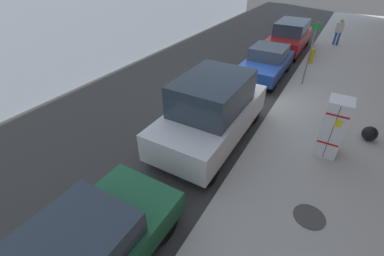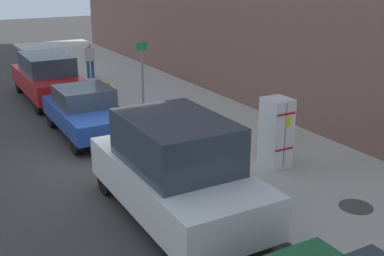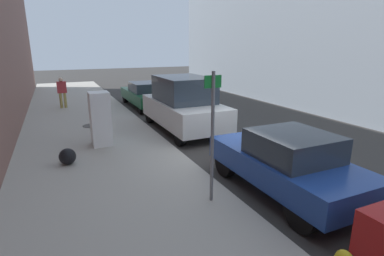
{
  "view_description": "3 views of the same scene",
  "coord_description": "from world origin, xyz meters",
  "px_view_note": "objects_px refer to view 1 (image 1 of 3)",
  "views": [
    {
      "loc": [
        -3.18,
        9.77,
        5.04
      ],
      "look_at": [
        -0.01,
        4.32,
        0.75
      ],
      "focal_mm": 24.0,
      "sensor_mm": 36.0,
      "label": 1
    },
    {
      "loc": [
        3.79,
        11.47,
        4.89
      ],
      "look_at": [
        -1.81,
        1.51,
        1.08
      ],
      "focal_mm": 45.0,
      "sensor_mm": 36.0,
      "label": 2
    },
    {
      "loc": [
        -4.82,
        -7.12,
        3.26
      ],
      "look_at": [
        -0.82,
        1.59,
        0.64
      ],
      "focal_mm": 28.0,
      "sensor_mm": 36.0,
      "label": 3
    }
  ],
  "objects_px": {
    "discarded_refrigerator": "(333,127)",
    "pedestrian_walking_far": "(339,30)",
    "fire_hydrant": "(312,55)",
    "parked_van_white": "(212,111)",
    "trash_bag": "(370,133)",
    "parked_hatchback_blue": "(267,62)",
    "street_sign_post": "(310,51)",
    "parked_suv_red": "(290,36)"
  },
  "relations": [
    {
      "from": "trash_bag",
      "to": "parked_van_white",
      "type": "distance_m",
      "value": 5.05
    },
    {
      "from": "parked_suv_red",
      "to": "parked_hatchback_blue",
      "type": "xyz_separation_m",
      "value": [
        0.0,
        4.78,
        -0.16
      ]
    },
    {
      "from": "fire_hydrant",
      "to": "parked_van_white",
      "type": "relative_size",
      "value": 0.18
    },
    {
      "from": "street_sign_post",
      "to": "trash_bag",
      "type": "distance_m",
      "value": 4.47
    },
    {
      "from": "street_sign_post",
      "to": "pedestrian_walking_far",
      "type": "relative_size",
      "value": 1.7
    },
    {
      "from": "trash_bag",
      "to": "parked_suv_red",
      "type": "xyz_separation_m",
      "value": [
        4.44,
        -8.35,
        0.56
      ]
    },
    {
      "from": "fire_hydrant",
      "to": "trash_bag",
      "type": "bearing_deg",
      "value": 113.41
    },
    {
      "from": "trash_bag",
      "to": "parked_hatchback_blue",
      "type": "relative_size",
      "value": 0.11
    },
    {
      "from": "fire_hydrant",
      "to": "discarded_refrigerator",
      "type": "bearing_deg",
      "value": 102.04
    },
    {
      "from": "discarded_refrigerator",
      "to": "trash_bag",
      "type": "height_order",
      "value": "discarded_refrigerator"
    },
    {
      "from": "fire_hydrant",
      "to": "parked_hatchback_blue",
      "type": "distance_m",
      "value": 3.29
    },
    {
      "from": "pedestrian_walking_far",
      "to": "parked_hatchback_blue",
      "type": "distance_m",
      "value": 7.63
    },
    {
      "from": "street_sign_post",
      "to": "fire_hydrant",
      "type": "distance_m",
      "value": 3.21
    },
    {
      "from": "pedestrian_walking_far",
      "to": "parked_suv_red",
      "type": "height_order",
      "value": "parked_suv_red"
    },
    {
      "from": "fire_hydrant",
      "to": "parked_van_white",
      "type": "xyz_separation_m",
      "value": [
        1.66,
        8.72,
        0.5
      ]
    },
    {
      "from": "discarded_refrigerator",
      "to": "street_sign_post",
      "type": "bearing_deg",
      "value": -72.27
    },
    {
      "from": "discarded_refrigerator",
      "to": "pedestrian_walking_far",
      "type": "bearing_deg",
      "value": -85.95
    },
    {
      "from": "trash_bag",
      "to": "parked_hatchback_blue",
      "type": "height_order",
      "value": "parked_hatchback_blue"
    },
    {
      "from": "pedestrian_walking_far",
      "to": "parked_suv_red",
      "type": "bearing_deg",
      "value": -94.2
    },
    {
      "from": "parked_hatchback_blue",
      "to": "parked_van_white",
      "type": "xyz_separation_m",
      "value": [
        0.0,
        5.89,
        0.29
      ]
    },
    {
      "from": "street_sign_post",
      "to": "parked_van_white",
      "type": "bearing_deg",
      "value": 72.42
    },
    {
      "from": "trash_bag",
      "to": "pedestrian_walking_far",
      "type": "bearing_deg",
      "value": -79.62
    },
    {
      "from": "parked_suv_red",
      "to": "parked_van_white",
      "type": "xyz_separation_m",
      "value": [
        0.0,
        10.66,
        0.13
      ]
    },
    {
      "from": "trash_bag",
      "to": "parked_van_white",
      "type": "height_order",
      "value": "parked_van_white"
    },
    {
      "from": "trash_bag",
      "to": "parked_suv_red",
      "type": "relative_size",
      "value": 0.09
    },
    {
      "from": "fire_hydrant",
      "to": "parked_hatchback_blue",
      "type": "xyz_separation_m",
      "value": [
        1.66,
        2.83,
        0.21
      ]
    },
    {
      "from": "street_sign_post",
      "to": "trash_bag",
      "type": "xyz_separation_m",
      "value": [
        -2.63,
        3.38,
        -1.27
      ]
    },
    {
      "from": "discarded_refrigerator",
      "to": "parked_hatchback_blue",
      "type": "bearing_deg",
      "value": -56.05
    },
    {
      "from": "parked_van_white",
      "to": "pedestrian_walking_far",
      "type": "bearing_deg",
      "value": -100.63
    },
    {
      "from": "discarded_refrigerator",
      "to": "parked_suv_red",
      "type": "bearing_deg",
      "value": -71.12
    },
    {
      "from": "discarded_refrigerator",
      "to": "parked_van_white",
      "type": "height_order",
      "value": "parked_van_white"
    },
    {
      "from": "trash_bag",
      "to": "parked_van_white",
      "type": "relative_size",
      "value": 0.1
    },
    {
      "from": "discarded_refrigerator",
      "to": "parked_hatchback_blue",
      "type": "height_order",
      "value": "discarded_refrigerator"
    },
    {
      "from": "street_sign_post",
      "to": "parked_suv_red",
      "type": "xyz_separation_m",
      "value": [
        1.8,
        -4.97,
        -0.71
      ]
    },
    {
      "from": "fire_hydrant",
      "to": "parked_suv_red",
      "type": "height_order",
      "value": "parked_suv_red"
    },
    {
      "from": "discarded_refrigerator",
      "to": "fire_hydrant",
      "type": "xyz_separation_m",
      "value": [
        1.66,
        -7.76,
        -0.45
      ]
    },
    {
      "from": "parked_van_white",
      "to": "street_sign_post",
      "type": "bearing_deg",
      "value": -107.58
    },
    {
      "from": "fire_hydrant",
      "to": "parked_suv_red",
      "type": "distance_m",
      "value": 2.59
    },
    {
      "from": "trash_bag",
      "to": "parked_suv_red",
      "type": "distance_m",
      "value": 9.47
    },
    {
      "from": "street_sign_post",
      "to": "discarded_refrigerator",
      "type": "bearing_deg",
      "value": 107.73
    },
    {
      "from": "parked_hatchback_blue",
      "to": "parked_van_white",
      "type": "distance_m",
      "value": 5.89
    },
    {
      "from": "fire_hydrant",
      "to": "parked_van_white",
      "type": "bearing_deg",
      "value": 79.19
    }
  ]
}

